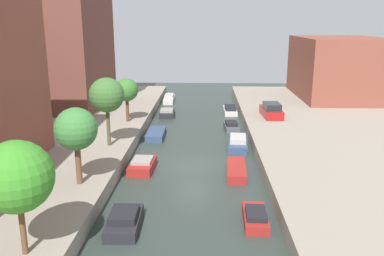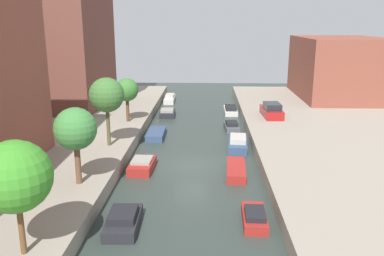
{
  "view_description": "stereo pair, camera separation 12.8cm",
  "coord_description": "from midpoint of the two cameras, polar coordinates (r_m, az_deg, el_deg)",
  "views": [
    {
      "loc": [
        0.96,
        -29.17,
        10.66
      ],
      "look_at": [
        -0.16,
        4.67,
        1.68
      ],
      "focal_mm": 38.04,
      "sensor_mm": 36.0,
      "label": 1
    },
    {
      "loc": [
        1.09,
        -29.17,
        10.66
      ],
      "look_at": [
        -0.16,
        4.67,
        1.68
      ],
      "focal_mm": 38.04,
      "sensor_mm": 36.0,
      "label": 2
    }
  ],
  "objects": [
    {
      "name": "moored_boat_right_5",
      "position": [
        48.68,
        5.29,
        2.56
      ],
      "size": [
        1.5,
        4.55,
        0.84
      ],
      "color": "beige",
      "rests_on": "ground_plane"
    },
    {
      "name": "moored_boat_left_4",
      "position": [
        46.87,
        -3.61,
        2.14
      ],
      "size": [
        1.83,
        3.37,
        0.85
      ],
      "color": "#232328",
      "rests_on": "ground_plane"
    },
    {
      "name": "street_tree_2",
      "position": [
        32.26,
        -11.98,
        4.49
      ],
      "size": [
        2.72,
        2.72,
        5.43
      ],
      "color": "#4C492A",
      "rests_on": "quay_left"
    },
    {
      "name": "street_tree_0",
      "position": [
        18.12,
        -23.55,
        -6.32
      ],
      "size": [
        3.02,
        3.02,
        5.02
      ],
      "color": "brown",
      "rests_on": "quay_left"
    },
    {
      "name": "moored_boat_right_1",
      "position": [
        22.82,
        8.71,
        -12.22
      ],
      "size": [
        1.34,
        3.15,
        0.8
      ],
      "color": "maroon",
      "rests_on": "ground_plane"
    },
    {
      "name": "moored_boat_left_3",
      "position": [
        38.42,
        -5.16,
        -0.85
      ],
      "size": [
        1.56,
        3.91,
        0.6
      ],
      "color": "#33476B",
      "rests_on": "ground_plane"
    },
    {
      "name": "parked_car",
      "position": [
        42.84,
        10.99,
        2.4
      ],
      "size": [
        1.96,
        4.34,
        1.47
      ],
      "color": "maroon",
      "rests_on": "quay_right"
    },
    {
      "name": "moored_boat_left_1",
      "position": [
        22.34,
        -9.65,
        -12.7
      ],
      "size": [
        1.73,
        3.51,
        0.96
      ],
      "color": "#232328",
      "rests_on": "ground_plane"
    },
    {
      "name": "street_tree_3",
      "position": [
        40.08,
        -9.24,
        5.25
      ],
      "size": [
        2.24,
        2.24,
        4.26
      ],
      "color": "brown",
      "rests_on": "quay_left"
    },
    {
      "name": "low_block_right",
      "position": [
        56.06,
        19.72,
        8.0
      ],
      "size": [
        10.0,
        14.71,
        7.61
      ],
      "primitive_type": "cube",
      "color": "brown",
      "rests_on": "quay_right"
    },
    {
      "name": "moored_boat_left_5",
      "position": [
        55.2,
        -3.29,
        4.14
      ],
      "size": [
        1.34,
        4.46,
        0.98
      ],
      "color": "beige",
      "rests_on": "ground_plane"
    },
    {
      "name": "moored_boat_right_4",
      "position": [
        41.0,
        5.45,
        0.24
      ],
      "size": [
        1.5,
        3.18,
        0.86
      ],
      "color": "#4C5156",
      "rests_on": "ground_plane"
    },
    {
      "name": "moored_boat_right_3",
      "position": [
        35.23,
        6.35,
        -2.1
      ],
      "size": [
        1.87,
        4.45,
        1.04
      ],
      "color": "#33476B",
      "rests_on": "ground_plane"
    },
    {
      "name": "street_tree_1",
      "position": [
        25.01,
        -16.11,
        -0.21
      ],
      "size": [
        2.56,
        2.56,
        4.73
      ],
      "color": "brown",
      "rests_on": "quay_left"
    },
    {
      "name": "ground_plane",
      "position": [
        31.07,
        -0.1,
        -5.21
      ],
      "size": [
        84.0,
        84.0,
        0.0
      ],
      "primitive_type": "plane",
      "color": "#2D3833"
    },
    {
      "name": "moored_boat_right_2",
      "position": [
        29.4,
        6.11,
        -5.85
      ],
      "size": [
        1.54,
        4.24,
        0.61
      ],
      "color": "maroon",
      "rests_on": "ground_plane"
    },
    {
      "name": "moored_boat_left_2",
      "position": [
        30.17,
        -7.09,
        -5.18
      ],
      "size": [
        1.76,
        3.34,
        0.86
      ],
      "color": "maroon",
      "rests_on": "ground_plane"
    },
    {
      "name": "apartment_tower_far",
      "position": [
        49.92,
        -18.65,
        14.54
      ],
      "size": [
        10.0,
        13.68,
        20.08
      ],
      "primitive_type": "cube",
      "color": "brown",
      "rests_on": "quay_left"
    }
  ]
}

